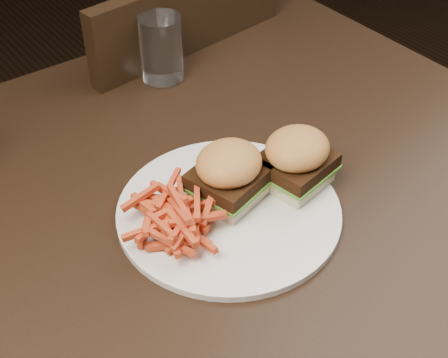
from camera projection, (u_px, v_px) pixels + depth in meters
dining_table at (138, 228)px, 0.78m from camera, size 1.20×0.80×0.04m
chair_far at (141, 145)px, 1.41m from camera, size 0.47×0.47×0.04m
plate at (229, 211)px, 0.77m from camera, size 0.28×0.28×0.01m
sandwich_half_a at (229, 191)px, 0.78m from camera, size 0.09×0.09×0.02m
sandwich_half_b at (295, 176)px, 0.80m from camera, size 0.09×0.08×0.02m
fries_pile at (175, 214)px, 0.73m from camera, size 0.12×0.12×0.04m
tumbler at (161, 48)px, 0.98m from camera, size 0.07×0.07×0.10m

